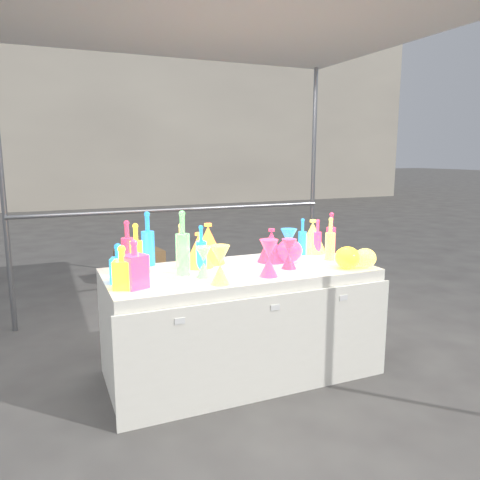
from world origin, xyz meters
name	(u,v)px	position (x,y,z in m)	size (l,w,h in m)	color
ground	(240,372)	(0.00, 0.00, 0.00)	(80.00, 80.00, 0.00)	#615E5A
canopy_tent	(239,13)	(0.00, 0.01, 2.38)	(3.15, 3.15, 2.46)	gray
display_table	(241,322)	(0.00, -0.01, 0.37)	(1.84, 0.83, 0.75)	white
background_building	(189,113)	(4.00, 14.00, 3.00)	(14.00, 6.00, 6.00)	beige
cardboard_box_closed	(140,266)	(-0.16, 2.70, 0.19)	(0.53, 0.38, 0.38)	olive
cardboard_box_flat	(164,272)	(0.18, 2.91, 0.03)	(0.74, 0.53, 0.06)	olive
bottle_0	(136,247)	(-0.65, 0.23, 0.91)	(0.08, 0.08, 0.32)	red
bottle_1	(148,239)	(-0.55, 0.35, 0.94)	(0.09, 0.09, 0.38)	#17812A
bottle_3	(127,244)	(-0.69, 0.35, 0.91)	(0.08, 0.08, 0.33)	#1E32B1
bottle_4	(181,246)	(-0.37, 0.15, 0.91)	(0.07, 0.07, 0.31)	#148080
bottle_5	(183,243)	(-0.40, 0.00, 0.96)	(0.09, 0.09, 0.42)	#C627BD
bottle_7	(201,247)	(-0.24, 0.09, 0.90)	(0.07, 0.07, 0.30)	#17812A
decanter_0	(122,267)	(-0.81, -0.17, 0.88)	(0.10, 0.10, 0.26)	red
decanter_1	(135,264)	(-0.74, -0.19, 0.89)	(0.12, 0.12, 0.29)	#FB4E1A
decanter_2	(118,263)	(-0.81, -0.03, 0.87)	(0.09, 0.09, 0.24)	#17812A
hourglass_0	(269,258)	(0.09, -0.25, 0.87)	(0.12, 0.12, 0.24)	#FB4E1A
hourglass_1	(289,254)	(0.31, -0.12, 0.85)	(0.10, 0.10, 0.21)	#1E32B1
hourglass_2	(220,265)	(-0.26, -0.30, 0.87)	(0.12, 0.12, 0.24)	#148080
hourglass_3	(204,262)	(-0.30, -0.11, 0.85)	(0.10, 0.10, 0.20)	#C627BD
hourglass_5	(289,245)	(0.41, 0.07, 0.87)	(0.12, 0.12, 0.24)	#17812A
globe_0	(347,259)	(0.68, -0.28, 0.82)	(0.17, 0.17, 0.13)	red
globe_1	(365,259)	(0.81, -0.30, 0.81)	(0.15, 0.15, 0.12)	#148080
globe_2	(289,252)	(0.41, 0.05, 0.82)	(0.18, 0.18, 0.15)	#FB4E1A
lampshade_0	(198,250)	(-0.24, 0.16, 0.87)	(0.20, 0.20, 0.24)	#F9FF35
lampshade_1	(208,243)	(-0.14, 0.25, 0.89)	(0.25, 0.25, 0.29)	#F9FF35
lampshade_2	(271,245)	(0.30, 0.11, 0.87)	(0.20, 0.20, 0.24)	#1E32B1
lampshade_3	(312,236)	(0.74, 0.28, 0.88)	(0.22, 0.22, 0.26)	#148080
bottle_8	(302,237)	(0.63, 0.23, 0.89)	(0.06, 0.06, 0.29)	#17812A
bottle_9	(317,237)	(0.74, 0.21, 0.89)	(0.06, 0.06, 0.28)	#FB4E1A
bottle_10	(331,233)	(0.85, 0.18, 0.91)	(0.07, 0.07, 0.33)	#1E32B1
bottle_11	(330,239)	(0.72, -0.01, 0.91)	(0.07, 0.07, 0.32)	#148080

